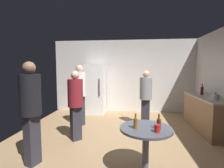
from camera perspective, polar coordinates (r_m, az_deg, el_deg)
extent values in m
cube|color=#9E7C56|center=(4.09, 2.39, -18.97)|extent=(5.20, 5.20, 0.10)
cube|color=silver|center=(6.37, 4.03, 2.71)|extent=(5.32, 0.06, 2.70)
cube|color=white|center=(6.10, -5.76, -1.65)|extent=(0.70, 0.65, 1.80)
cube|color=#262628|center=(5.72, -4.41, -1.19)|extent=(0.03, 0.03, 0.60)
cube|color=olive|center=(5.15, 29.71, -8.92)|extent=(0.60, 1.90, 0.86)
cube|color=tan|center=(5.06, 29.94, -3.97)|extent=(0.64, 1.94, 0.04)
cylinder|color=#B2B2B7|center=(4.58, 31.89, -3.81)|extent=(0.17, 0.17, 0.14)
sphere|color=black|center=(4.57, 31.95, -2.72)|extent=(0.04, 0.04, 0.04)
cone|color=#B2B2B7|center=(4.63, 33.19, -3.61)|extent=(0.09, 0.04, 0.06)
cylinder|color=#3F141E|center=(5.32, 28.39, -2.07)|extent=(0.08, 0.08, 0.22)
cylinder|color=#3F141E|center=(5.31, 28.46, -0.41)|extent=(0.03, 0.03, 0.09)
cylinder|color=#4C515B|center=(2.82, 11.37, -21.76)|extent=(0.10, 0.10, 0.70)
cylinder|color=#4C515B|center=(2.68, 11.52, -14.73)|extent=(0.80, 0.80, 0.03)
cylinder|color=#8C5919|center=(2.59, 8.02, -13.23)|extent=(0.06, 0.06, 0.15)
cylinder|color=#8C5919|center=(2.55, 8.06, -10.79)|extent=(0.02, 0.02, 0.08)
cylinder|color=#593314|center=(2.63, 15.68, -13.05)|extent=(0.06, 0.06, 0.15)
cylinder|color=#593314|center=(2.60, 15.75, -10.64)|extent=(0.02, 0.02, 0.08)
cylinder|color=red|center=(2.51, 15.15, -14.41)|extent=(0.08, 0.08, 0.11)
cube|color=#2D2D38|center=(3.27, -25.57, -16.80)|extent=(0.23, 0.26, 0.86)
cylinder|color=black|center=(3.07, -26.13, -3.30)|extent=(0.43, 0.43, 0.68)
sphere|color=#8C6647|center=(3.04, -26.47, 4.99)|extent=(0.20, 0.20, 0.20)
cube|color=#2D2D38|center=(4.87, 11.34, -9.61)|extent=(0.25, 0.21, 0.78)
cylinder|color=gray|center=(4.74, 11.49, -1.45)|extent=(0.40, 0.40, 0.62)
sphere|color=#D8AD8C|center=(4.72, 11.58, 3.38)|extent=(0.18, 0.18, 0.18)
cube|color=#2D2D38|center=(4.94, -10.82, -8.94)|extent=(0.27, 0.28, 0.85)
cylinder|color=white|center=(4.81, -10.98, -0.06)|extent=(0.47, 0.47, 0.68)
sphere|color=#D8AD8C|center=(4.79, -11.07, 5.19)|extent=(0.20, 0.20, 0.20)
cube|color=#2D2D38|center=(3.99, -12.22, -12.96)|extent=(0.28, 0.27, 0.78)
cylinder|color=maroon|center=(3.83, -12.42, -3.00)|extent=(0.48, 0.48, 0.62)
sphere|color=#D8AD8C|center=(3.80, -12.54, 2.99)|extent=(0.18, 0.18, 0.18)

